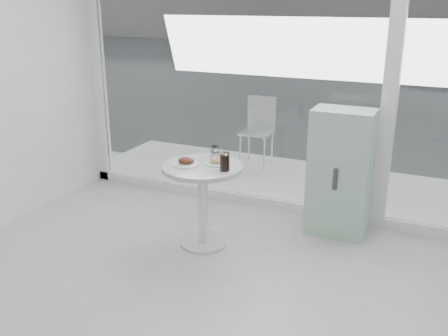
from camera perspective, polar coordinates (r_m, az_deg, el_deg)
The scene contains 13 objects.
room_shell at distance 1.90m, azimuth -23.97°, elevation 9.44°, with size 6.00×6.00×6.00m.
storefront at distance 5.02m, azimuth 9.33°, elevation 13.35°, with size 5.00×0.14×3.00m.
main_table at distance 4.48m, azimuth -2.42°, elevation -2.37°, with size 0.72×0.72×0.77m.
patio_deck at distance 6.17m, azimuth 9.88°, elevation -1.81°, with size 5.60×1.60×0.05m, color white.
street at distance 18.00m, azimuth 20.35°, elevation 10.70°, with size 40.00×24.00×0.00m, color #363636.
mint_cabinet at distance 4.83m, azimuth 13.11°, elevation -0.54°, with size 0.56×0.39×1.22m.
patio_chair at distance 6.64m, azimuth 4.00°, elevation 4.75°, with size 0.40×0.40×0.90m.
car_white at distance 17.73m, azimuth 7.03°, elevation 14.05°, with size 1.78×4.43×1.51m, color silver.
plate_fritter at distance 4.41m, azimuth -4.33°, elevation 0.68°, with size 0.24×0.24×0.07m.
plate_donut at distance 4.44m, azimuth -0.80°, elevation 0.74°, with size 0.22×0.22×0.05m.
water_tumbler_a at distance 4.55m, azimuth -0.94°, elevation 1.57°, with size 0.07×0.07×0.11m.
water_tumbler_b at distance 4.59m, azimuth -1.10°, elevation 1.75°, with size 0.07×0.07×0.12m.
cola_glass at distance 4.24m, azimuth 0.09°, elevation 0.69°, with size 0.08×0.08×0.16m.
Camera 1 is at (1.41, -1.81, 2.16)m, focal length 40.00 mm.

